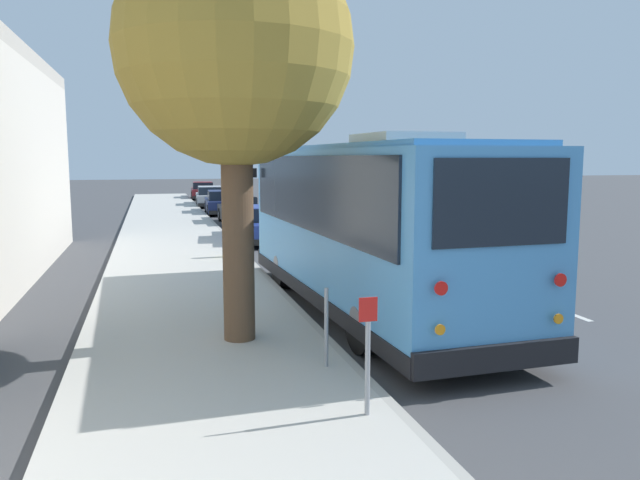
{
  "coord_description": "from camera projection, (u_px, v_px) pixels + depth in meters",
  "views": [
    {
      "loc": [
        -12.87,
        4.32,
        3.12
      ],
      "look_at": [
        0.33,
        0.73,
        1.3
      ],
      "focal_mm": 35.0,
      "sensor_mm": 36.0,
      "label": 1
    }
  ],
  "objects": [
    {
      "name": "street_tree",
      "position": [
        234.0,
        33.0,
        9.73
      ],
      "size": [
        3.72,
        3.72,
        7.1
      ],
      "color": "brown",
      "rests_on": "sidewalk_slab"
    },
    {
      "name": "sidewalk_slab",
      "position": [
        191.0,
        305.0,
        12.9
      ],
      "size": [
        80.0,
        3.92,
        0.15
      ],
      "primitive_type": "cube",
      "color": "beige",
      "rests_on": "ground"
    },
    {
      "name": "parked_sedan_silver",
      "position": [
        210.0,
        197.0,
        39.98
      ],
      "size": [
        4.65,
        1.92,
        1.29
      ],
      "rotation": [
        0.0,
        0.0,
        -0.05
      ],
      "color": "#A8AAAF",
      "rests_on": "ground"
    },
    {
      "name": "parked_sedan_maroon",
      "position": [
        203.0,
        191.0,
        47.08
      ],
      "size": [
        4.72,
        1.91,
        1.29
      ],
      "rotation": [
        0.0,
        0.0,
        -0.05
      ],
      "color": "maroon",
      "rests_on": "ground"
    },
    {
      "name": "parked_sedan_navy",
      "position": [
        222.0,
        203.0,
        34.62
      ],
      "size": [
        4.4,
        1.89,
        1.3
      ],
      "rotation": [
        0.0,
        0.0,
        -0.04
      ],
      "color": "#19234C",
      "rests_on": "ground"
    },
    {
      "name": "fire_hydrant",
      "position": [
        227.0,
        244.0,
        18.69
      ],
      "size": [
        0.22,
        0.22,
        0.81
      ],
      "color": "gold",
      "rests_on": "sidewalk_slab"
    },
    {
      "name": "parked_sedan_blue",
      "position": [
        257.0,
        225.0,
        23.2
      ],
      "size": [
        4.79,
        2.05,
        1.32
      ],
      "rotation": [
        0.0,
        0.0,
        -0.09
      ],
      "color": "navy",
      "rests_on": "ground"
    },
    {
      "name": "sign_post_near",
      "position": [
        368.0,
        355.0,
        7.15
      ],
      "size": [
        0.06,
        0.22,
        1.39
      ],
      "color": "gray",
      "rests_on": "sidewalk_slab"
    },
    {
      "name": "lane_stripe_ahead",
      "position": [
        429.0,
        261.0,
        18.81
      ],
      "size": [
        2.4,
        0.14,
        0.01
      ],
      "primitive_type": "cube",
      "color": "silver",
      "rests_on": "ground"
    },
    {
      "name": "shuttle_bus",
      "position": [
        367.0,
        218.0,
        12.52
      ],
      "size": [
        9.59,
        3.07,
        3.53
      ],
      "rotation": [
        0.0,
        0.0,
        0.04
      ],
      "color": "#4C93D1",
      "rests_on": "ground"
    },
    {
      "name": "parked_sedan_black",
      "position": [
        239.0,
        211.0,
        29.38
      ],
      "size": [
        4.5,
        1.7,
        1.31
      ],
      "rotation": [
        0.0,
        0.0,
        -0.01
      ],
      "color": "black",
      "rests_on": "ground"
    },
    {
      "name": "curb_strip",
      "position": [
        286.0,
        300.0,
        13.43
      ],
      "size": [
        80.0,
        0.14,
        0.15
      ],
      "primitive_type": "cube",
      "color": "#AAA69D",
      "rests_on": "ground"
    },
    {
      "name": "lane_stripe_mid",
      "position": [
        552.0,
        307.0,
        13.07
      ],
      "size": [
        2.4,
        0.14,
        0.01
      ],
      "primitive_type": "cube",
      "color": "silver",
      "rests_on": "ground"
    },
    {
      "name": "ground_plane",
      "position": [
        356.0,
        299.0,
        13.85
      ],
      "size": [
        160.0,
        160.0,
        0.0
      ],
      "primitive_type": "plane",
      "color": "#474749"
    },
    {
      "name": "sign_post_far",
      "position": [
        326.0,
        327.0,
        8.84
      ],
      "size": [
        0.06,
        0.06,
        1.14
      ],
      "color": "gray",
      "rests_on": "sidewalk_slab"
    }
  ]
}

